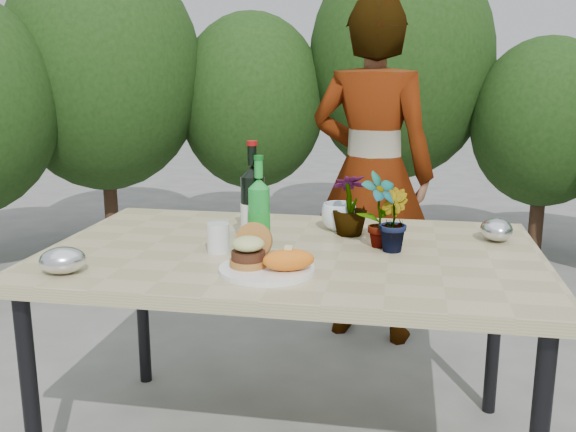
% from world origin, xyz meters
% --- Properties ---
extents(patio_table, '(1.60, 1.00, 0.75)m').
position_xyz_m(patio_table, '(0.00, 0.00, 0.69)').
color(patio_table, tan).
rests_on(patio_table, ground).
extents(shrub_hedge, '(6.90, 5.19, 2.24)m').
position_xyz_m(shrub_hedge, '(0.30, 1.55, 1.17)').
color(shrub_hedge, '#382316').
rests_on(shrub_hedge, ground).
extents(dinner_plate, '(0.28, 0.28, 0.01)m').
position_xyz_m(dinner_plate, '(-0.03, -0.25, 0.76)').
color(dinner_plate, white).
rests_on(dinner_plate, patio_table).
extents(burger_stack, '(0.11, 0.16, 0.11)m').
position_xyz_m(burger_stack, '(-0.09, -0.23, 0.81)').
color(burger_stack, '#B7722D').
rests_on(burger_stack, dinner_plate).
extents(sweet_potato, '(0.17, 0.12, 0.06)m').
position_xyz_m(sweet_potato, '(0.04, -0.27, 0.80)').
color(sweet_potato, orange).
rests_on(sweet_potato, dinner_plate).
extents(grilled_veg, '(0.08, 0.05, 0.03)m').
position_xyz_m(grilled_veg, '(-0.01, -0.16, 0.78)').
color(grilled_veg, olive).
rests_on(grilled_veg, dinner_plate).
extents(wine_bottle, '(0.08, 0.08, 0.35)m').
position_xyz_m(wine_bottle, '(-0.15, 0.06, 0.88)').
color(wine_bottle, black).
rests_on(wine_bottle, patio_table).
extents(sparkling_water, '(0.07, 0.07, 0.30)m').
position_xyz_m(sparkling_water, '(-0.11, 0.02, 0.86)').
color(sparkling_water, '#1A8F2D').
rests_on(sparkling_water, patio_table).
extents(plastic_cup, '(0.07, 0.07, 0.09)m').
position_xyz_m(plastic_cup, '(-0.23, -0.08, 0.80)').
color(plastic_cup, silver).
rests_on(plastic_cup, patio_table).
extents(seedling_left, '(0.16, 0.16, 0.25)m').
position_xyz_m(seedling_left, '(0.28, 0.07, 0.88)').
color(seedling_left, '#266221').
rests_on(seedling_left, patio_table).
extents(seedling_mid, '(0.12, 0.13, 0.20)m').
position_xyz_m(seedling_mid, '(0.32, 0.04, 0.85)').
color(seedling_mid, '#1D531C').
rests_on(seedling_mid, patio_table).
extents(seedling_right, '(0.16, 0.16, 0.22)m').
position_xyz_m(seedling_right, '(0.17, 0.22, 0.86)').
color(seedling_right, '#20581E').
rests_on(seedling_right, patio_table).
extents(blue_bowl, '(0.15, 0.15, 0.10)m').
position_xyz_m(blue_bowl, '(0.12, 0.28, 0.80)').
color(blue_bowl, white).
rests_on(blue_bowl, patio_table).
extents(foil_packet_left, '(0.16, 0.15, 0.08)m').
position_xyz_m(foil_packet_left, '(-0.61, -0.37, 0.79)').
color(foil_packet_left, silver).
rests_on(foil_packet_left, patio_table).
extents(foil_packet_right, '(0.12, 0.14, 0.08)m').
position_xyz_m(foil_packet_right, '(0.67, 0.23, 0.79)').
color(foil_packet_right, silver).
rests_on(foil_packet_right, patio_table).
extents(person, '(0.67, 0.50, 1.66)m').
position_xyz_m(person, '(0.20, 1.10, 0.83)').
color(person, '#9E734F').
rests_on(person, ground).
extents(terracotta_pot, '(0.17, 0.17, 0.14)m').
position_xyz_m(terracotta_pot, '(-1.34, 1.92, 0.07)').
color(terracotta_pot, '#A5552A').
rests_on(terracotta_pot, ground).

